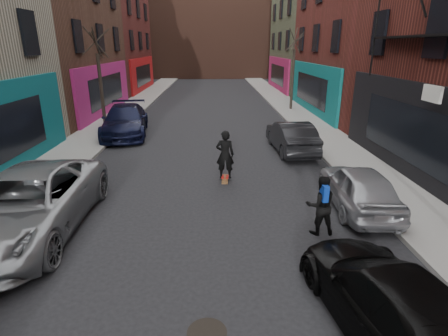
{
  "coord_description": "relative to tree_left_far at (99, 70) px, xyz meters",
  "views": [
    {
      "loc": [
        0.26,
        -2.68,
        4.69
      ],
      "look_at": [
        0.53,
        6.13,
        1.6
      ],
      "focal_mm": 28.0,
      "sensor_mm": 36.0,
      "label": 1
    }
  ],
  "objects": [
    {
      "name": "tree_left_far",
      "position": [
        0.0,
        0.0,
        0.0
      ],
      "size": [
        2.0,
        2.0,
        6.5
      ],
      "primitive_type": null,
      "color": "black",
      "rests_on": "sidewalk_left"
    },
    {
      "name": "manhole",
      "position": [
        6.31,
        -15.93,
        -3.37
      ],
      "size": [
        0.8,
        0.8,
        0.01
      ],
      "primitive_type": "cylinder",
      "rotation": [
        0.0,
        0.0,
        0.15
      ],
      "color": "black",
      "rests_on": "ground"
    },
    {
      "name": "skateboard",
      "position": [
        6.86,
        -8.68,
        -3.33
      ],
      "size": [
        0.27,
        0.81,
        0.1
      ],
      "primitive_type": "cube",
      "rotation": [
        0.0,
        0.0,
        -0.06
      ],
      "color": "brown",
      "rests_on": "ground"
    },
    {
      "name": "parked_right_end",
      "position": [
        10.06,
        -5.0,
        -2.66
      ],
      "size": [
        1.75,
        4.43,
        1.44
      ],
      "primitive_type": "imported",
      "rotation": [
        0.0,
        0.0,
        3.2
      ],
      "color": "black",
      "rests_on": "ground"
    },
    {
      "name": "tree_right_far",
      "position": [
        12.4,
        6.0,
        0.15
      ],
      "size": [
        2.0,
        2.0,
        6.8
      ],
      "primitive_type": null,
      "color": "black",
      "rests_on": "sidewalk_right"
    },
    {
      "name": "parked_left_end",
      "position": [
        1.6,
        -1.57,
        -2.57
      ],
      "size": [
        2.99,
        5.84,
        1.62
      ],
      "primitive_type": "imported",
      "rotation": [
        0.0,
        0.0,
        0.13
      ],
      "color": "black",
      "rests_on": "ground"
    },
    {
      "name": "parked_right_mid",
      "position": [
        9.4,
        -16.03,
        -2.73
      ],
      "size": [
        2.42,
        4.69,
        1.3
      ],
      "primitive_type": "imported",
      "rotation": [
        0.0,
        0.0,
        3.28
      ],
      "color": "black",
      "rests_on": "ground"
    },
    {
      "name": "sidewalk_left",
      "position": [
        -0.05,
        12.0,
        -3.31
      ],
      "size": [
        2.5,
        84.0,
        0.13
      ],
      "primitive_type": "cube",
      "color": "gray",
      "rests_on": "ground"
    },
    {
      "name": "sidewalk_right",
      "position": [
        12.45,
        12.0,
        -3.31
      ],
      "size": [
        2.5,
        84.0,
        0.13
      ],
      "primitive_type": "cube",
      "color": "gray",
      "rests_on": "ground"
    },
    {
      "name": "parked_right_far",
      "position": [
        10.8,
        -11.07,
        -2.7
      ],
      "size": [
        1.76,
        4.03,
        1.35
      ],
      "primitive_type": "imported",
      "rotation": [
        0.0,
        0.0,
        3.1
      ],
      "color": "#97999F",
      "rests_on": "ground"
    },
    {
      "name": "pedestrian",
      "position": [
        9.2,
        -12.58,
        -2.57
      ],
      "size": [
        0.81,
        0.65,
        1.6
      ],
      "rotation": [
        0.0,
        0.0,
        3.19
      ],
      "color": "black",
      "rests_on": "ground"
    },
    {
      "name": "skateboarder",
      "position": [
        6.86,
        -8.68,
        -2.39
      ],
      "size": [
        0.67,
        0.46,
        1.78
      ],
      "primitive_type": "imported",
      "rotation": [
        0.0,
        0.0,
        3.08
      ],
      "color": "black",
      "rests_on": "skateboard"
    },
    {
      "name": "building_far",
      "position": [
        6.2,
        38.0,
        3.62
      ],
      "size": [
        40.0,
        10.0,
        14.0
      ],
      "primitive_type": "cube",
      "color": "#47281E",
      "rests_on": "ground"
    },
    {
      "name": "parked_left_far",
      "position": [
        1.6,
        -12.29,
        -2.56
      ],
      "size": [
        2.78,
        5.95,
        1.65
      ],
      "primitive_type": "imported",
      "rotation": [
        0.0,
        0.0,
        0.01
      ],
      "color": "gray",
      "rests_on": "ground"
    }
  ]
}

